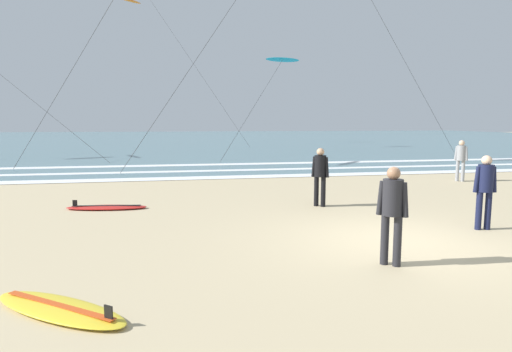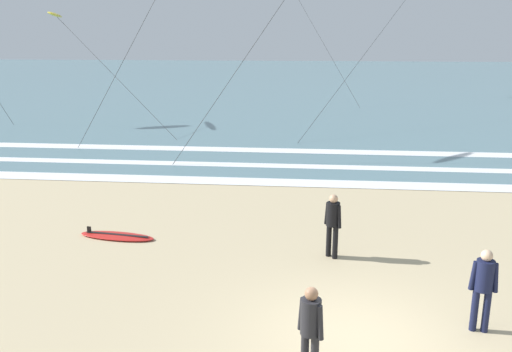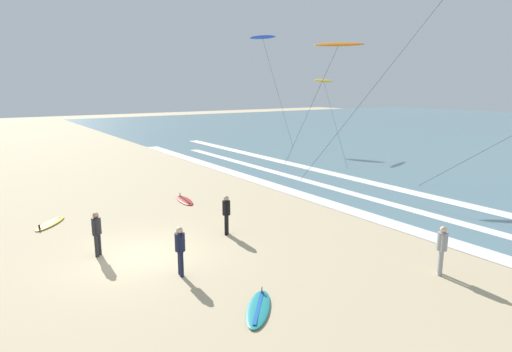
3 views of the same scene
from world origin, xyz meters
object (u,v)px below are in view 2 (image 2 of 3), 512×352
at_px(surfer_left_far, 333,220).
at_px(surfer_left_near, 311,326).
at_px(kite_yellow_far_right, 55,15).
at_px(surfboard_near_water, 117,236).
at_px(surfer_background_far, 484,283).

bearing_deg(surfer_left_far, surfer_left_near, -96.18).
xyz_separation_m(surfer_left_near, kite_yellow_far_right, (-15.05, 24.06, 5.37)).
distance_m(surfer_left_far, surfboard_near_water, 5.80).
xyz_separation_m(surfer_left_far, kite_yellow_far_right, (-15.58, 19.17, 5.37)).
relative_size(surfer_background_far, surfboard_near_water, 0.74).
bearing_deg(surfer_left_near, surfer_background_far, 29.60).
bearing_deg(surfer_background_far, surfer_left_near, -150.40).
distance_m(surfer_left_far, surfer_left_near, 4.92).
relative_size(surfer_left_far, surfboard_near_water, 0.74).
xyz_separation_m(surfer_left_near, surfboard_near_water, (-5.15, 5.63, -0.91)).
relative_size(surfboard_near_water, kite_yellow_far_right, 0.24).
distance_m(surfboard_near_water, kite_yellow_far_right, 21.84).
distance_m(surfer_left_far, kite_yellow_far_right, 25.28).
relative_size(surfer_left_near, surfboard_near_water, 0.74).
bearing_deg(kite_yellow_far_right, surfboard_near_water, -61.76).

